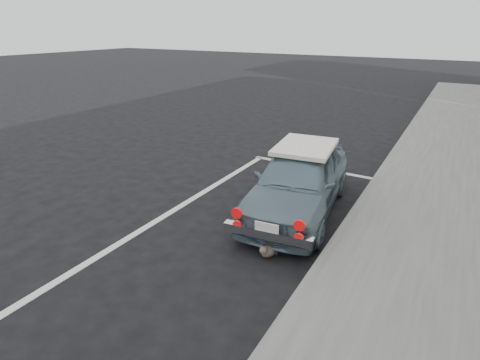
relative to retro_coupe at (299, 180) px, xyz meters
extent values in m
cube|color=slate|center=(2.27, -2.38, -0.49)|extent=(2.80, 40.00, 0.15)
cube|color=silver|center=(-0.43, 2.12, -0.56)|extent=(3.00, 0.12, 0.01)
cube|color=silver|center=(-1.83, -1.38, -0.56)|extent=(0.12, 7.00, 0.01)
imported|color=slate|center=(0.00, 0.00, -0.01)|extent=(1.72, 3.41, 1.11)
cube|color=white|center=(-0.04, 0.33, 0.48)|extent=(1.07, 1.35, 0.07)
cube|color=silver|center=(0.20, -1.57, -0.18)|extent=(1.25, 0.28, 0.12)
cube|color=white|center=(0.21, -1.61, -0.08)|extent=(0.33, 0.06, 0.17)
cylinder|color=red|center=(-0.22, -1.65, 0.06)|extent=(0.15, 0.06, 0.15)
cylinder|color=red|center=(0.64, -1.54, 0.06)|extent=(0.15, 0.06, 0.15)
cylinder|color=red|center=(-0.22, -1.65, -0.12)|extent=(0.12, 0.06, 0.12)
cylinder|color=red|center=(0.64, -1.54, -0.12)|extent=(0.12, 0.06, 0.12)
ellipsoid|color=#78695C|center=(0.21, -1.51, -0.47)|extent=(0.24, 0.32, 0.18)
sphere|color=#78695C|center=(0.18, -1.63, -0.41)|extent=(0.11, 0.11, 0.11)
cone|color=#78695C|center=(0.15, -1.63, -0.35)|extent=(0.04, 0.04, 0.04)
cone|color=#78695C|center=(0.21, -1.64, -0.35)|extent=(0.04, 0.04, 0.04)
cylinder|color=#78695C|center=(0.27, -1.37, -0.53)|extent=(0.07, 0.19, 0.03)
camera|label=1|loc=(2.09, -5.51, 2.40)|focal=28.00mm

